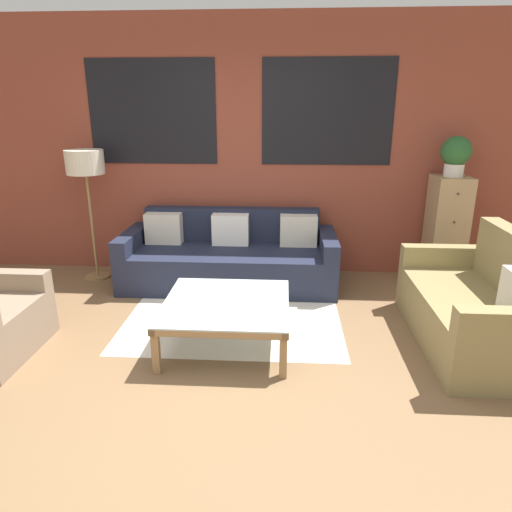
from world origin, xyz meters
TOP-DOWN VIEW (x-y plane):
  - ground_plane at (0.00, 0.00)m, footprint 16.00×16.00m
  - wall_back_brick at (0.00, 2.44)m, footprint 8.40×0.09m
  - rug at (0.06, 1.20)m, footprint 1.95×1.74m
  - couch_dark at (-0.08, 1.95)m, footprint 2.27×0.88m
  - settee_vintage at (2.08, 0.72)m, footprint 0.80×1.55m
  - coffee_table at (0.06, 0.59)m, footprint 1.00×1.00m
  - floor_lamp at (-1.61, 2.04)m, footprint 0.40×0.40m
  - drawer_cabinet at (2.26, 2.15)m, footprint 0.37×0.43m
  - potted_plant at (2.26, 2.15)m, footprint 0.31×0.31m

SIDE VIEW (x-z plane):
  - ground_plane at x=0.00m, z-range 0.00..0.00m
  - rug at x=0.06m, z-range 0.00..0.00m
  - couch_dark at x=-0.08m, z-range -0.11..0.67m
  - settee_vintage at x=2.08m, z-range -0.15..0.77m
  - coffee_table at x=0.06m, z-range 0.14..0.52m
  - drawer_cabinet at x=2.26m, z-range 0.00..1.17m
  - floor_lamp at x=-1.61m, z-range 0.53..1.95m
  - potted_plant at x=2.26m, z-range 1.19..1.60m
  - wall_back_brick at x=0.00m, z-range 0.01..2.81m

